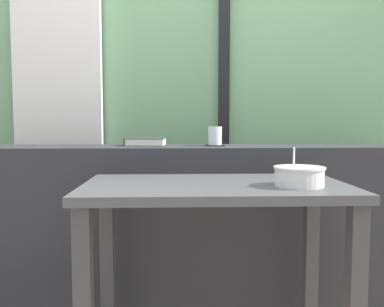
{
  "coord_description": "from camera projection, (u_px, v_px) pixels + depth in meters",
  "views": [
    {
      "loc": [
        -0.09,
        -1.63,
        0.96
      ],
      "look_at": [
        -0.01,
        0.47,
        0.8
      ],
      "focal_mm": 38.47,
      "sensor_mm": 36.0,
      "label": 1
    }
  ],
  "objects": [
    {
      "name": "fork_utensil",
      "position": [
        285.0,
        178.0,
        1.78
      ],
      "size": [
        0.06,
        0.17,
        0.01
      ],
      "primitive_type": "cube",
      "rotation": [
        0.0,
        0.0,
        0.27
      ],
      "color": "silver",
      "rests_on": "breakfast_table"
    },
    {
      "name": "curtain_left_panel",
      "position": [
        58.0,
        77.0,
        2.65
      ],
      "size": [
        0.56,
        0.06,
        2.5
      ],
      "primitive_type": "cube",
      "color": "white",
      "rests_on": "ground"
    },
    {
      "name": "coaster_square",
      "position": [
        215.0,
        145.0,
        2.2
      ],
      "size": [
        0.1,
        0.1,
        0.0
      ],
      "primitive_type": "cube",
      "color": "black",
      "rests_on": "dark_console_ledge"
    },
    {
      "name": "soup_bowl",
      "position": [
        299.0,
        177.0,
        1.57
      ],
      "size": [
        0.19,
        0.19,
        0.15
      ],
      "color": "silver",
      "rests_on": "breakfast_table"
    },
    {
      "name": "outdoor_backdrop",
      "position": [
        190.0,
        57.0,
        2.77
      ],
      "size": [
        4.8,
        0.08,
        2.8
      ],
      "primitive_type": "cube",
      "color": "#7AAD7F",
      "rests_on": "ground"
    },
    {
      "name": "juice_glass",
      "position": [
        215.0,
        137.0,
        2.2
      ],
      "size": [
        0.07,
        0.07,
        0.1
      ],
      "color": "white",
      "rests_on": "coaster_square"
    },
    {
      "name": "window_divider_post",
      "position": [
        224.0,
        71.0,
        2.72
      ],
      "size": [
        0.07,
        0.05,
        2.6
      ],
      "primitive_type": "cube",
      "color": "black",
      "rests_on": "ground"
    },
    {
      "name": "closed_book",
      "position": [
        145.0,
        142.0,
        2.22
      ],
      "size": [
        0.22,
        0.17,
        0.04
      ],
      "color": "#334233",
      "rests_on": "dark_console_ledge"
    },
    {
      "name": "breakfast_table",
      "position": [
        215.0,
        215.0,
        1.65
      ],
      "size": [
        1.05,
        0.59,
        0.72
      ],
      "color": "#414145",
      "rests_on": "ground"
    },
    {
      "name": "dark_console_ledge",
      "position": [
        193.0,
        223.0,
        2.22
      ],
      "size": [
        2.8,
        0.37,
        0.83
      ],
      "primitive_type": "cube",
      "color": "#2D2D33",
      "rests_on": "ground"
    }
  ]
}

